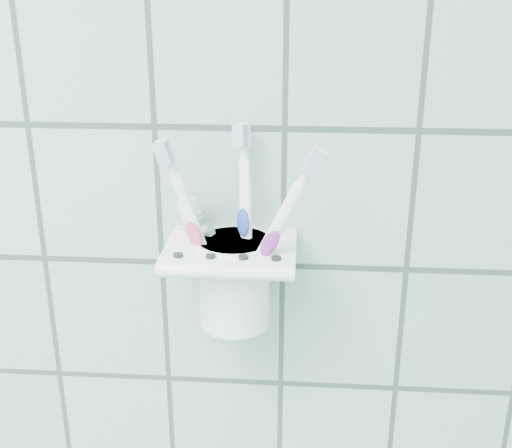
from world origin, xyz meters
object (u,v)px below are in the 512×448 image
toothpaste_tube (226,247)px  holder_bracket (231,252)px  toothbrush_blue (248,228)px  toothbrush_pink (227,229)px  toothbrush_orange (223,227)px  cup (235,278)px

toothpaste_tube → holder_bracket: bearing=-41.9°
toothbrush_blue → toothpaste_tube: size_ratio=1.49×
toothbrush_pink → toothbrush_orange: size_ratio=0.97×
toothbrush_pink → toothbrush_orange: 0.01m
toothpaste_tube → cup: bearing=-25.1°
toothpaste_tube → toothbrush_blue: bearing=-15.5°
holder_bracket → cup: 0.03m
cup → toothbrush_orange: (-0.01, -0.02, 0.07)m
cup → toothbrush_orange: toothbrush_orange is taller
holder_bracket → toothbrush_pink: 0.03m
toothbrush_pink → toothbrush_blue: size_ratio=0.99×
cup → toothbrush_pink: (-0.01, -0.01, 0.06)m
holder_bracket → toothbrush_pink: bearing=-120.3°
cup → toothpaste_tube: size_ratio=0.70×
toothbrush_orange → toothpaste_tube: toothbrush_orange is taller
holder_bracket → toothbrush_blue: bearing=-12.4°
holder_bracket → toothbrush_orange: 0.04m
holder_bracket → toothpaste_tube: (-0.01, 0.02, -0.00)m
holder_bracket → toothbrush_orange: (-0.01, -0.01, 0.03)m
toothbrush_orange → holder_bracket: bearing=63.6°
toothpaste_tube → toothbrush_pink: bearing=-56.9°
toothbrush_orange → toothpaste_tube: size_ratio=1.52×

